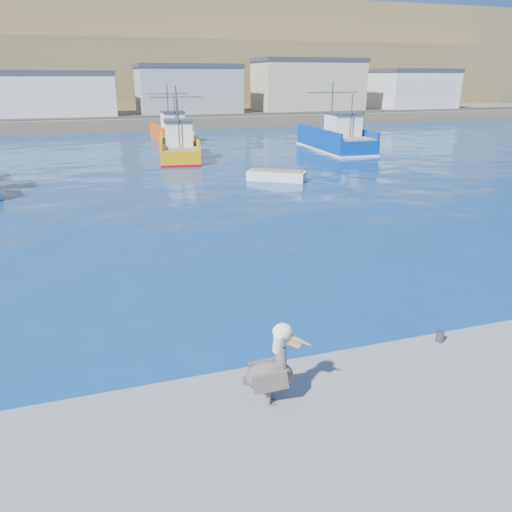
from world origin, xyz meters
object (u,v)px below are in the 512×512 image
(trawler_blue, at_px, (336,139))
(skiff_mid, at_px, (276,176))
(boat_orange, at_px, (171,132))
(trawler_yellow_b, at_px, (179,148))
(pelican, at_px, (272,370))

(trawler_blue, relative_size, skiff_mid, 2.77)
(skiff_mid, bearing_deg, boat_orange, 98.03)
(trawler_blue, xyz_separation_m, skiff_mid, (-11.04, -12.77, -0.76))
(trawler_yellow_b, xyz_separation_m, pelican, (-4.37, -36.50, 0.32))
(trawler_blue, height_order, skiff_mid, trawler_blue)
(pelican, bearing_deg, boat_orange, 83.37)
(trawler_blue, xyz_separation_m, pelican, (-20.22, -37.31, 0.23))
(boat_orange, bearing_deg, skiff_mid, -81.97)
(trawler_blue, height_order, pelican, trawler_blue)
(trawler_yellow_b, xyz_separation_m, boat_orange, (1.34, 12.63, 0.09))
(trawler_yellow_b, height_order, boat_orange, trawler_yellow_b)
(boat_orange, height_order, pelican, boat_orange)
(boat_orange, bearing_deg, trawler_blue, -39.16)
(boat_orange, xyz_separation_m, pelican, (-5.71, -49.13, 0.23))
(trawler_yellow_b, height_order, trawler_blue, trawler_blue)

